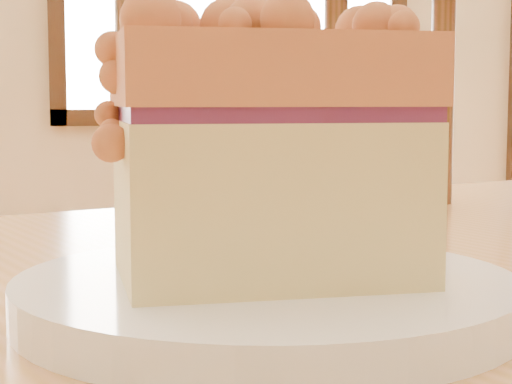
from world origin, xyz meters
TOP-DOWN VIEW (x-y plane):
  - plate at (-0.21, 0.01)m, footprint 0.23×0.23m
  - cake_slice at (-0.22, 0.01)m, footprint 0.15×0.11m

SIDE VIEW (x-z plane):
  - plate at x=-0.21m, z-range 0.75..0.77m
  - cake_slice at x=-0.22m, z-range 0.77..0.89m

